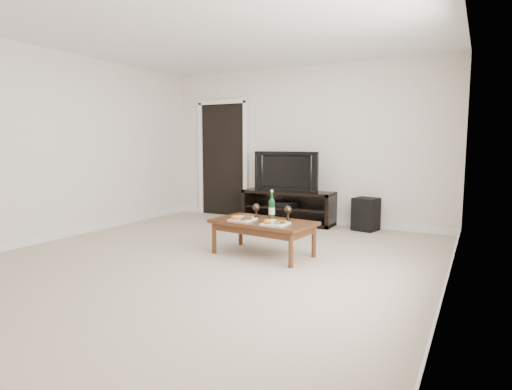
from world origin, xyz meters
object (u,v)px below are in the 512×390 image
object	(u,v)px
subwoofer	(366,214)
coffee_table	(263,238)
television	(289,171)
media_console	(288,207)

from	to	relation	value
subwoofer	coffee_table	distance (m)	2.19
television	subwoofer	bearing A→B (deg)	3.65
media_console	coffee_table	size ratio (longest dim) A/B	1.29
subwoofer	television	bearing A→B (deg)	-165.10
media_console	television	distance (m)	0.60
coffee_table	subwoofer	bearing A→B (deg)	70.75
media_console	subwoofer	bearing A→B (deg)	1.14
media_console	coffee_table	distance (m)	2.12
media_console	television	world-z (taller)	television
television	coffee_table	size ratio (longest dim) A/B	0.95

